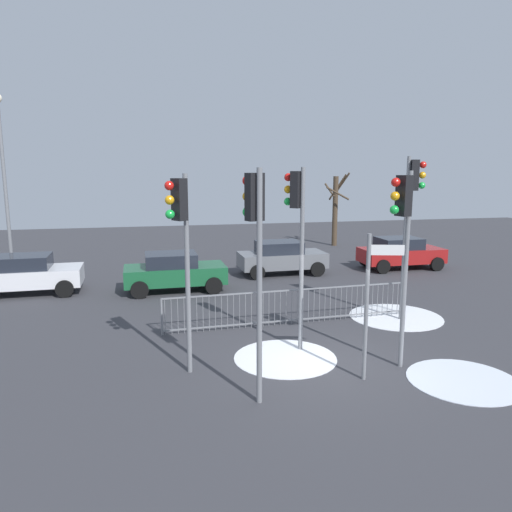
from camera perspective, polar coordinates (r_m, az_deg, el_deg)
The scene contains 17 objects.
ground_plane at distance 11.97m, azimuth 8.71°, elevation -12.52°, with size 60.00×60.00×0.00m, color #38383D.
traffic_light_rear_right at distance 10.59m, azimuth -8.85°, elevation 3.06°, with size 0.51×0.43×4.51m.
traffic_light_foreground_left at distance 15.19m, azimuth 17.88°, elevation 6.08°, with size 0.56×0.36×4.98m.
traffic_light_foreground_right at distance 11.30m, azimuth 16.95°, elevation 3.40°, with size 0.56×0.36×4.57m.
traffic_light_mid_left at distance 9.21m, azimuth -0.08°, elevation 2.67°, with size 0.38×0.54×4.64m.
traffic_light_rear_left at distance 12.07m, azimuth 4.90°, elevation 4.50°, with size 0.46×0.47×4.66m.
direction_sign_post at distance 10.74m, azimuth 13.25°, elevation -5.06°, with size 0.77×0.26×3.27m.
pedestrian_guard_railing at distance 14.60m, azimuth 4.23°, elevation -5.93°, with size 7.75×0.39×1.07m.
car_red_mid at distance 23.56m, azimuth 16.68°, elevation 0.40°, with size 3.80×1.93×1.47m.
car_grey_far at distance 21.43m, azimuth 3.00°, elevation -0.12°, with size 3.84×2.00×1.47m.
car_white_near at distance 19.89m, azimuth -25.40°, elevation -1.91°, with size 3.84×2.00×1.47m.
car_green_trailing at distance 18.71m, azimuth -9.64°, elevation -1.78°, with size 3.83×1.98×1.47m.
street_lamp at distance 21.62m, azimuth -27.62°, elevation 8.80°, with size 0.36×0.36×7.46m.
bare_tree_left at distance 29.73m, azimuth 9.35°, elevation 5.64°, with size 1.67×1.69×4.42m.
snow_patch_kerb at distance 16.00m, azimuth 16.15°, elevation -6.90°, with size 2.89×2.89×0.01m, color white.
snow_patch_island at distance 11.92m, azimuth 23.28°, elevation -13.35°, with size 2.43×2.43×0.01m, color silver.
snow_patch_verge at distance 12.22m, azimuth 3.46°, elevation -11.90°, with size 2.54×2.54×0.01m, color white.
Camera 1 is at (-4.13, -10.25, 4.60)m, focal length 33.89 mm.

